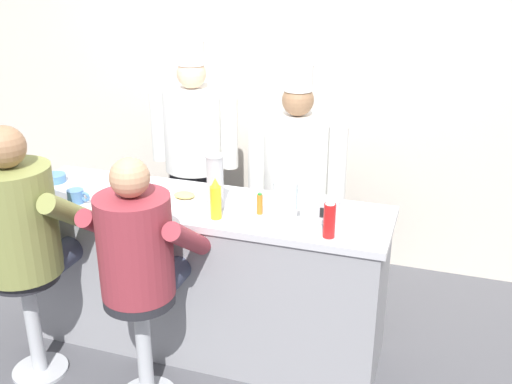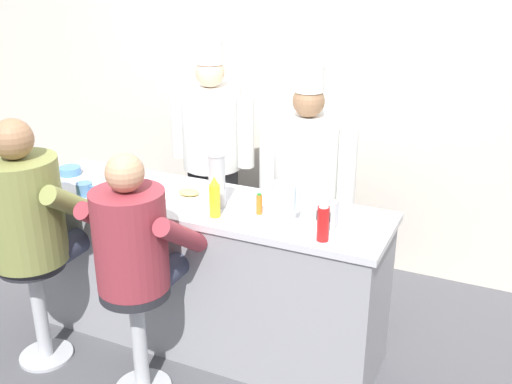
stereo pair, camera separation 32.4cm
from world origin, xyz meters
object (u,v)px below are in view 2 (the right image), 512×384
Objects in this scene: water_pitcher_clear at (284,201)px; diner_seated_maroon at (135,249)px; cereal_bowl at (70,171)px; hot_sauce_bottle_orange at (259,204)px; diner_seated_olive at (30,217)px; coffee_mug_blue at (85,189)px; cook_in_whites_far at (306,182)px; cup_stack_steel at (217,180)px; napkin_dispenser_chrome at (326,214)px; ketchup_bottle_red at (323,221)px; breakfast_plate at (189,195)px; cook_in_whites_near at (212,147)px; mustard_bottle_yellow at (215,198)px.

diner_seated_maroon is at bearing -140.82° from water_pitcher_clear.
diner_seated_maroon is at bearing -32.33° from cereal_bowl.
diner_seated_olive is at bearing -157.12° from hot_sauce_bottle_orange.
coffee_mug_blue is at bearing -36.88° from cereal_bowl.
cereal_bowl is at bearing 143.12° from coffee_mug_blue.
cook_in_whites_far is at bearing 66.73° from diner_seated_maroon.
napkin_dispenser_chrome is (0.64, -0.01, -0.08)m from cup_stack_steel.
cereal_bowl is at bearing 172.71° from ketchup_bottle_red.
napkin_dispenser_chrome is 0.77m from cook_in_whites_far.
ketchup_bottle_red is at bearing -7.29° from cereal_bowl.
diner_seated_olive reaches higher than ketchup_bottle_red.
cup_stack_steel is at bearing 28.56° from diner_seated_olive.
coffee_mug_blue is 1.43m from napkin_dispenser_chrome.
cereal_bowl is (-1.78, 0.23, -0.08)m from ketchup_bottle_red.
breakfast_plate is (-0.89, 0.20, -0.09)m from ketchup_bottle_red.
water_pitcher_clear is at bearing 148.90° from ketchup_bottle_red.
cook_in_whites_near reaches higher than hot_sauce_bottle_orange.
cook_in_whites_near is (-0.34, 1.47, 0.07)m from diner_seated_maroon.
cook_in_whites_near is (0.36, 1.46, 0.03)m from diner_seated_olive.
napkin_dispenser_chrome is 1.00m from diner_seated_maroon.
hot_sauce_bottle_orange is at bearing 9.75° from coffee_mug_blue.
cook_in_whites_near is (-0.96, 0.96, -0.11)m from water_pitcher_clear.
water_pitcher_clear is at bearing 20.66° from diner_seated_olive.
cereal_bowl is 0.09× the size of diner_seated_olive.
cook_in_whites_far is (0.23, 0.79, -0.15)m from mustard_bottle_yellow.
coffee_mug_blue is (-1.46, -0.01, -0.07)m from ketchup_bottle_red.
water_pitcher_clear is 1.41m from diner_seated_olive.
diner_seated_olive is at bearing -103.75° from cook_in_whites_near.
cook_in_whites_far is (1.39, 0.60, -0.07)m from cereal_bowl.
cereal_bowl is at bearing 177.62° from water_pitcher_clear.
hot_sauce_bottle_orange is 0.08× the size of diner_seated_olive.
cook_in_whites_near is at bearing 78.91° from coffee_mug_blue.
mustard_bottle_yellow is 0.13× the size of cook_in_whites_near.
water_pitcher_clear is at bearing 39.18° from diner_seated_maroon.
ketchup_bottle_red is 0.97m from diner_seated_maroon.
diner_seated_maroon is (-0.89, -0.34, -0.19)m from ketchup_bottle_red.
cup_stack_steel is (0.21, -0.04, 0.14)m from breakfast_plate.
coffee_mug_blue is (-0.84, -0.05, -0.07)m from mustard_bottle_yellow.
cook_in_whites_near is (-1.23, 1.13, -0.11)m from ketchup_bottle_red.
cook_in_whites_near is (-0.61, 1.10, -0.11)m from mustard_bottle_yellow.
diner_seated_olive reaches higher than napkin_dispenser_chrome.
cook_in_whites_near is at bearing 110.62° from breakfast_plate.
cereal_bowl is 1.52m from cook_in_whites_far.
breakfast_plate is at bearing 175.06° from hot_sauce_bottle_orange.
cereal_bowl is 0.45× the size of cup_stack_steel.
diner_seated_maroon reaches higher than napkin_dispenser_chrome.
diner_seated_olive is at bearing -142.80° from breakfast_plate.
napkin_dispenser_chrome is (-0.04, 0.16, -0.03)m from ketchup_bottle_red.
cook_in_whites_near is 1.04× the size of cook_in_whites_far.
diner_seated_olive reaches higher than breakfast_plate.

